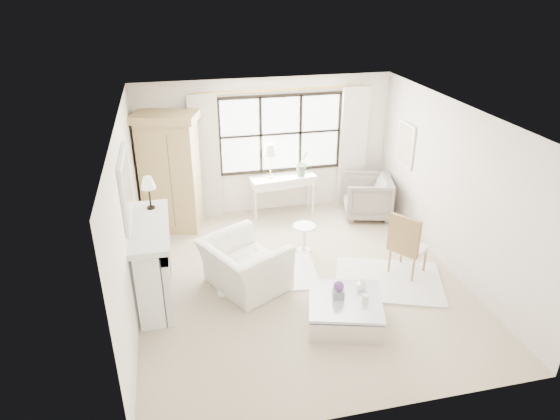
# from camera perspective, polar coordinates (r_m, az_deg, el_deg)

# --- Properties ---
(floor) EXTENTS (5.50, 5.50, 0.00)m
(floor) POSITION_cam_1_polar(r_m,az_deg,el_deg) (8.10, 2.32, -7.97)
(floor) COLOR tan
(floor) RESTS_ON ground
(ceiling) EXTENTS (5.50, 5.50, 0.00)m
(ceiling) POSITION_cam_1_polar(r_m,az_deg,el_deg) (6.98, 2.72, 10.84)
(ceiling) COLOR silver
(ceiling) RESTS_ON ground
(wall_back) EXTENTS (5.00, 0.00, 5.00)m
(wall_back) POSITION_cam_1_polar(r_m,az_deg,el_deg) (9.93, -1.66, 7.25)
(wall_back) COLOR white
(wall_back) RESTS_ON ground
(wall_front) EXTENTS (5.00, 0.00, 5.00)m
(wall_front) POSITION_cam_1_polar(r_m,az_deg,el_deg) (5.21, 10.58, -11.79)
(wall_front) COLOR beige
(wall_front) RESTS_ON ground
(wall_left) EXTENTS (0.00, 5.50, 5.50)m
(wall_left) POSITION_cam_1_polar(r_m,az_deg,el_deg) (7.25, -16.95, -1.15)
(wall_left) COLOR white
(wall_left) RESTS_ON ground
(wall_right) EXTENTS (0.00, 5.50, 5.50)m
(wall_right) POSITION_cam_1_polar(r_m,az_deg,el_deg) (8.40, 19.21, 2.28)
(wall_right) COLOR beige
(wall_right) RESTS_ON ground
(window_pane) EXTENTS (2.40, 0.02, 1.50)m
(window_pane) POSITION_cam_1_polar(r_m,az_deg,el_deg) (9.90, 0.06, 8.72)
(window_pane) COLOR white
(window_pane) RESTS_ON wall_back
(window_frame) EXTENTS (2.50, 0.04, 1.50)m
(window_frame) POSITION_cam_1_polar(r_m,az_deg,el_deg) (9.89, 0.08, 8.70)
(window_frame) COLOR black
(window_frame) RESTS_ON wall_back
(curtain_rod) EXTENTS (3.30, 0.04, 0.04)m
(curtain_rod) POSITION_cam_1_polar(r_m,az_deg,el_deg) (9.62, 0.15, 13.58)
(curtain_rod) COLOR #BB9240
(curtain_rod) RESTS_ON wall_back
(curtain_left) EXTENTS (0.55, 0.10, 2.47)m
(curtain_left) POSITION_cam_1_polar(r_m,az_deg,el_deg) (9.73, -8.52, 5.86)
(curtain_left) COLOR beige
(curtain_left) RESTS_ON ground
(curtain_right) EXTENTS (0.55, 0.10, 2.47)m
(curtain_right) POSITION_cam_1_polar(r_m,az_deg,el_deg) (10.36, 8.34, 7.10)
(curtain_right) COLOR silver
(curtain_right) RESTS_ON ground
(fireplace) EXTENTS (0.58, 1.66, 1.26)m
(fireplace) POSITION_cam_1_polar(r_m,az_deg,el_deg) (7.56, -14.57, -5.75)
(fireplace) COLOR silver
(fireplace) RESTS_ON ground
(mirror_frame) EXTENTS (0.05, 1.15, 0.95)m
(mirror_frame) POSITION_cam_1_polar(r_m,az_deg,el_deg) (7.04, -17.21, 2.44)
(mirror_frame) COLOR silver
(mirror_frame) RESTS_ON wall_left
(mirror_glass) EXTENTS (0.02, 1.00, 0.80)m
(mirror_glass) POSITION_cam_1_polar(r_m,az_deg,el_deg) (7.04, -16.97, 2.46)
(mirror_glass) COLOR silver
(mirror_glass) RESTS_ON wall_left
(art_frame) EXTENTS (0.04, 0.62, 0.82)m
(art_frame) POSITION_cam_1_polar(r_m,az_deg,el_deg) (9.70, 14.17, 7.28)
(art_frame) COLOR silver
(art_frame) RESTS_ON wall_right
(art_canvas) EXTENTS (0.01, 0.52, 0.72)m
(art_canvas) POSITION_cam_1_polar(r_m,az_deg,el_deg) (9.70, 14.06, 7.27)
(art_canvas) COLOR #BDB093
(art_canvas) RESTS_ON wall_right
(mantel_lamp) EXTENTS (0.22, 0.22, 0.51)m
(mantel_lamp) POSITION_cam_1_polar(r_m,az_deg,el_deg) (7.58, -14.84, 2.86)
(mantel_lamp) COLOR black
(mantel_lamp) RESTS_ON fireplace
(armoire) EXTENTS (1.27, 1.00, 2.24)m
(armoire) POSITION_cam_1_polar(r_m,az_deg,el_deg) (9.43, -12.44, 4.27)
(armoire) COLOR tan
(armoire) RESTS_ON floor
(console_table) EXTENTS (1.35, 0.61, 0.80)m
(console_table) POSITION_cam_1_polar(r_m,az_deg,el_deg) (10.07, 0.32, 1.75)
(console_table) COLOR white
(console_table) RESTS_ON floor
(console_lamp) EXTENTS (0.28, 0.28, 0.69)m
(console_lamp) POSITION_cam_1_polar(r_m,az_deg,el_deg) (9.68, -1.15, 6.81)
(console_lamp) COLOR gold
(console_lamp) RESTS_ON console_table
(orchid_plant) EXTENTS (0.37, 0.35, 0.52)m
(orchid_plant) POSITION_cam_1_polar(r_m,az_deg,el_deg) (9.90, 2.57, 5.41)
(orchid_plant) COLOR #55704B
(orchid_plant) RESTS_ON console_table
(side_table) EXTENTS (0.40, 0.40, 0.51)m
(side_table) POSITION_cam_1_polar(r_m,az_deg,el_deg) (8.72, 2.77, -2.81)
(side_table) COLOR silver
(side_table) RESTS_ON floor
(rug_left) EXTENTS (1.72, 1.29, 0.03)m
(rug_left) POSITION_cam_1_polar(r_m,az_deg,el_deg) (8.24, -1.52, -7.18)
(rug_left) COLOR white
(rug_left) RESTS_ON floor
(rug_right) EXTENTS (1.99, 1.74, 0.03)m
(rug_right) POSITION_cam_1_polar(r_m,az_deg,el_deg) (8.22, 12.27, -7.91)
(rug_right) COLOR silver
(rug_right) RESTS_ON floor
(club_armchair) EXTENTS (1.50, 1.56, 0.79)m
(club_armchair) POSITION_cam_1_polar(r_m,az_deg,el_deg) (7.74, -4.12, -6.30)
(club_armchair) COLOR white
(club_armchair) RESTS_ON floor
(wingback_chair) EXTENTS (1.11, 1.10, 0.83)m
(wingback_chair) POSITION_cam_1_polar(r_m,az_deg,el_deg) (10.10, 9.94, 1.49)
(wingback_chair) COLOR gray
(wingback_chair) RESTS_ON floor
(french_chair) EXTENTS (0.67, 0.67, 1.08)m
(french_chair) POSITION_cam_1_polar(r_m,az_deg,el_deg) (8.35, 14.30, -5.21)
(french_chair) COLOR olive
(french_chair) RESTS_ON floor
(coffee_table) EXTENTS (1.24, 1.24, 0.38)m
(coffee_table) POSITION_cam_1_polar(r_m,az_deg,el_deg) (7.18, 7.38, -11.38)
(coffee_table) COLOR silver
(coffee_table) RESTS_ON floor
(planter_box) EXTENTS (0.19, 0.19, 0.12)m
(planter_box) POSITION_cam_1_polar(r_m,az_deg,el_deg) (7.06, 6.68, -9.50)
(planter_box) COLOR slate
(planter_box) RESTS_ON coffee_table
(planter_flowers) EXTENTS (0.15, 0.15, 0.15)m
(planter_flowers) POSITION_cam_1_polar(r_m,az_deg,el_deg) (6.98, 6.74, -8.62)
(planter_flowers) COLOR #572F77
(planter_flowers) RESTS_ON planter_box
(pillar_candle) EXTENTS (0.09, 0.09, 0.12)m
(pillar_candle) POSITION_cam_1_polar(r_m,az_deg,el_deg) (7.02, 9.72, -9.94)
(pillar_candle) COLOR silver
(pillar_candle) RESTS_ON coffee_table
(coffee_vase) EXTENTS (0.18, 0.18, 0.17)m
(coffee_vase) POSITION_cam_1_polar(r_m,az_deg,el_deg) (7.24, 9.25, -8.41)
(coffee_vase) COLOR white
(coffee_vase) RESTS_ON coffee_table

